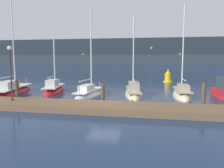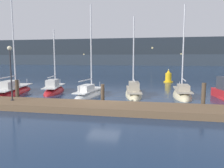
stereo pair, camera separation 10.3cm
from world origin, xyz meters
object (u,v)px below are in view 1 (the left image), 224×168
sailboat_berth_3 (54,91)px  sailboat_berth_5 (133,94)px  sailboat_berth_4 (89,95)px  channel_buoy (168,77)px  dock_lamppost (10,64)px  sailboat_berth_2 (13,92)px  sailboat_berth_6 (182,96)px

sailboat_berth_3 → sailboat_berth_5: sailboat_berth_5 is taller
sailboat_berth_4 → channel_buoy: bearing=59.2°
sailboat_berth_3 → dock_lamppost: size_ratio=1.78×
sailboat_berth_2 → channel_buoy: 21.17m
sailboat_berth_5 → channel_buoy: bearing=71.8°
sailboat_berth_2 → sailboat_berth_5: 12.11m
sailboat_berth_4 → sailboat_berth_5: bearing=18.2°
sailboat_berth_2 → dock_lamppost: (3.60, -5.14, 2.97)m
sailboat_berth_2 → dock_lamppost: sailboat_berth_2 is taller
sailboat_berth_4 → sailboat_berth_5: (4.05, 1.33, -0.02)m
dock_lamppost → channel_buoy: bearing=56.7°
sailboat_berth_5 → dock_lamppost: size_ratio=2.07×
sailboat_berth_5 → sailboat_berth_6: 4.55m
sailboat_berth_6 → dock_lamppost: sailboat_berth_6 is taller
sailboat_berth_4 → channel_buoy: sailboat_berth_4 is taller
sailboat_berth_2 → sailboat_berth_6: 16.62m
channel_buoy → sailboat_berth_3: bearing=-135.6°
sailboat_berth_4 → sailboat_berth_6: sailboat_berth_4 is taller
sailboat_berth_6 → sailboat_berth_5: bearing=178.5°
sailboat_berth_6 → dock_lamppost: 14.84m
sailboat_berth_6 → dock_lamppost: size_ratio=2.31×
sailboat_berth_2 → sailboat_berth_3: size_ratio=1.66×
sailboat_berth_4 → sailboat_berth_5: sailboat_berth_4 is taller
sailboat_berth_3 → sailboat_berth_6: size_ratio=0.77×
sailboat_berth_4 → dock_lamppost: sailboat_berth_4 is taller
sailboat_berth_5 → channel_buoy: sailboat_berth_5 is taller
sailboat_berth_4 → sailboat_berth_5: size_ratio=1.10×
sailboat_berth_6 → dock_lamppost: bearing=-153.1°
sailboat_berth_2 → dock_lamppost: bearing=-55.0°
channel_buoy → dock_lamppost: (-12.45, -18.93, 2.40)m
sailboat_berth_5 → dock_lamppost: (-8.42, -6.68, 3.00)m
sailboat_berth_4 → sailboat_berth_6: (8.59, 1.22, -0.04)m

